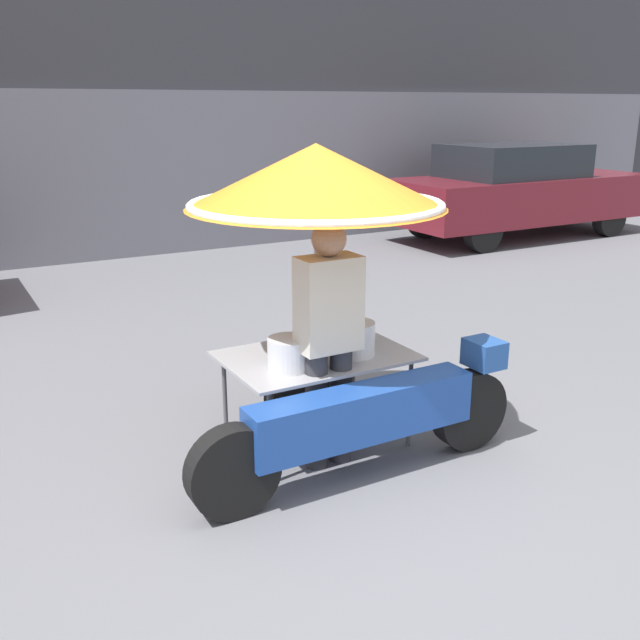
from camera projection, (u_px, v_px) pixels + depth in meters
name	position (u px, v px, depth m)	size (l,w,h in m)	color
ground_plane	(365.00, 508.00, 4.06)	(36.00, 36.00, 0.00)	slate
shopfront_building	(53.00, 109.00, 10.57)	(28.00, 2.06, 4.30)	#38383D
vendor_motorcycle_cart	(323.00, 226.00, 4.36)	(2.22, 1.62, 1.98)	black
vendor_person	(329.00, 334.00, 4.32)	(0.38, 0.22, 1.55)	#2D2D33
parked_car	(518.00, 190.00, 12.06)	(4.62, 1.72, 1.57)	black
potted_plant	(545.00, 197.00, 13.64)	(0.61, 0.61, 0.88)	#2D2D33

